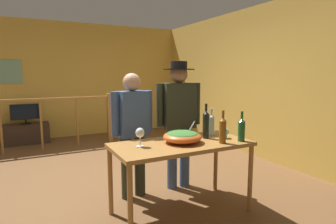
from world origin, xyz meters
The scene contains 17 objects.
ground_plane centered at (0.00, 0.00, 0.00)m, with size 8.78×8.78×0.00m, color brown.
back_wall centered at (0.00, 3.38, 1.34)m, with size 5.11×0.10×2.68m, color gold.
side_wall_right centered at (2.56, 1.01, 1.34)m, with size 0.10×5.07×2.68m, color gold.
framed_picture centered at (-1.50, 3.32, 1.53)m, with size 0.60×0.03×0.50m, color #73A488.
stair_railing centered at (-0.44, 2.34, 0.67)m, with size 2.84×0.10×1.07m.
tv_console centered at (-1.20, 3.03, 0.21)m, with size 0.90×0.40×0.43m, color #38281E.
flat_screen_tv centered at (-1.20, 3.00, 0.68)m, with size 0.57×0.12×0.43m.
serving_table centered at (0.24, -1.13, 0.70)m, with size 1.46×0.70×0.78m.
salad_bowl centered at (0.25, -1.13, 0.85)m, with size 0.41×0.41×0.22m.
wine_glass centered at (-0.21, -1.08, 0.91)m, with size 0.09×0.09×0.19m.
wine_bottle_dark centered at (0.59, -1.08, 0.94)m, with size 0.07×0.07×0.39m.
wine_bottle_clear centered at (0.73, -0.99, 0.91)m, with size 0.08×0.08×0.32m.
wine_bottle_green centered at (0.85, -1.37, 0.91)m, with size 0.07×0.07×0.33m.
wine_bottle_amber centered at (0.61, -1.35, 0.92)m, with size 0.07×0.07×0.35m.
mug_teal centered at (0.76, -1.17, 0.83)m, with size 0.12×0.09×0.11m.
person_standing_left centered at (-0.07, -0.51, 0.87)m, with size 0.53×0.26×1.51m.
person_standing_right centered at (0.56, -0.51, 0.99)m, with size 0.60×0.40×1.65m.
Camera 1 is at (-1.21, -3.63, 1.50)m, focal length 29.99 mm.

